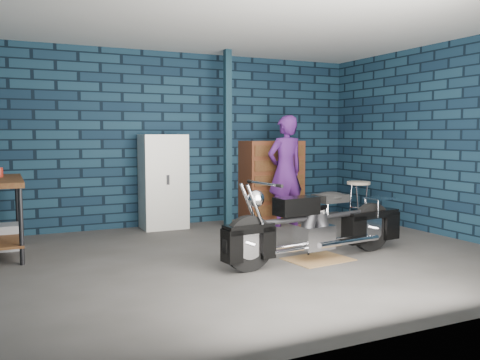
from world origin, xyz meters
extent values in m
plane|color=#454240|center=(0.00, 0.00, 0.00)|extent=(6.00, 6.00, 0.00)
cube|color=#0E1F30|center=(0.00, 2.50, 1.35)|extent=(6.00, 0.02, 2.70)
cube|color=#0E1F30|center=(3.00, 0.00, 1.35)|extent=(0.02, 5.00, 2.70)
cube|color=silver|center=(0.00, 0.00, 2.70)|extent=(6.00, 5.00, 0.02)
cube|color=#102833|center=(0.55, 1.95, 1.35)|extent=(0.10, 0.10, 2.70)
cube|color=brown|center=(0.63, -0.41, 0.00)|extent=(0.77, 0.61, 0.01)
imported|color=#4B1C69|center=(1.40, 1.65, 0.86)|extent=(0.66, 0.46, 1.72)
cube|color=silver|center=(-0.39, 2.23, 0.71)|extent=(0.66, 0.47, 1.42)
cube|color=brown|center=(1.48, 2.23, 0.66)|extent=(0.99, 0.55, 1.32)
camera|label=1|loc=(-2.59, -5.18, 1.42)|focal=38.00mm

